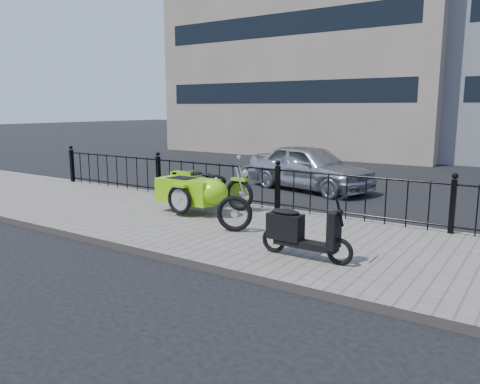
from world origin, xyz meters
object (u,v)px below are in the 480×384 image
Objects in this scene: spare_tire at (234,214)px; sedan_car at (309,167)px; scooter at (299,232)px; motorcycle_sidecar at (199,190)px.

spare_tire is 5.40m from sedan_car.
scooter is 2.23× the size of spare_tire.
spare_tire is at bearing 157.63° from scooter.
sedan_car reaches higher than spare_tire.
sedan_car is at bearing 114.20° from scooter.
motorcycle_sidecar is 1.76m from spare_tire.
motorcycle_sidecar reaches higher than spare_tire.
scooter is at bearing -22.37° from spare_tire.
scooter is 6.53m from sedan_car.
motorcycle_sidecar is 0.60× the size of sedan_car.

